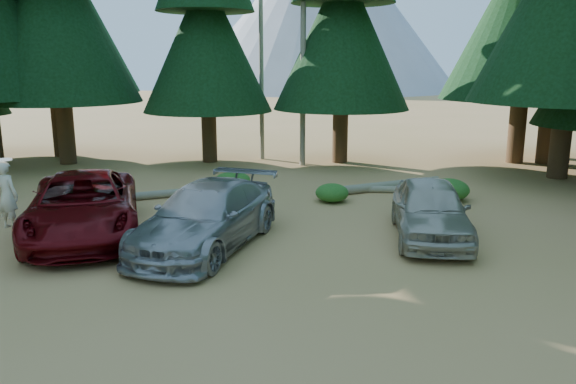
# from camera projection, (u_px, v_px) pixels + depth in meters

# --- Properties ---
(ground) EXTENTS (160.00, 160.00, 0.00)m
(ground) POSITION_uv_depth(u_px,v_px,m) (220.00, 295.00, 11.08)
(ground) COLOR #AB8748
(ground) RESTS_ON ground
(forest_belt_north) EXTENTS (36.00, 7.00, 22.00)m
(forest_belt_north) POSITION_uv_depth(u_px,v_px,m) (286.00, 163.00, 25.64)
(forest_belt_north) COLOR black
(forest_belt_north) RESTS_ON ground
(snag_front) EXTENTS (0.24, 0.24, 12.00)m
(snag_front) POSITION_uv_depth(u_px,v_px,m) (303.00, 26.00, 23.74)
(snag_front) COLOR #736E5C
(snag_front) RESTS_ON ground
(snag_back) EXTENTS (0.20, 0.20, 10.00)m
(snag_back) POSITION_uv_depth(u_px,v_px,m) (261.00, 51.00, 25.58)
(snag_back) COLOR #736E5C
(snag_back) RESTS_ON ground
(mountain_peak) EXTENTS (48.00, 50.00, 28.00)m
(mountain_peak) POSITION_uv_depth(u_px,v_px,m) (308.00, 12.00, 94.09)
(mountain_peak) COLOR #93969B
(mountain_peak) RESTS_ON ground
(red_pickup) EXTENTS (4.61, 6.47, 1.64)m
(red_pickup) POSITION_uv_depth(u_px,v_px,m) (83.00, 206.00, 14.69)
(red_pickup) COLOR #5D070C
(red_pickup) RESTS_ON ground
(silver_minivan_center) EXTENTS (3.40, 5.76, 1.57)m
(silver_minivan_center) POSITION_uv_depth(u_px,v_px,m) (206.00, 217.00, 13.79)
(silver_minivan_center) COLOR #999CA1
(silver_minivan_center) RESTS_ON ground
(silver_minivan_right) EXTENTS (1.97, 4.56, 1.53)m
(silver_minivan_right) POSITION_uv_depth(u_px,v_px,m) (430.00, 209.00, 14.54)
(silver_minivan_right) COLOR #B4AFA0
(silver_minivan_right) RESTS_ON ground
(frisbee_player) EXTENTS (0.73, 0.60, 1.79)m
(frisbee_player) POSITION_uv_depth(u_px,v_px,m) (7.00, 195.00, 14.11)
(frisbee_player) COLOR beige
(frisbee_player) RESTS_ON ground
(log_left) EXTENTS (3.45, 1.96, 0.27)m
(log_left) POSITION_uv_depth(u_px,v_px,m) (157.00, 195.00, 18.91)
(log_left) COLOR #736E5C
(log_left) RESTS_ON ground
(log_mid) EXTENTS (2.96, 0.33, 0.24)m
(log_mid) POSITION_uv_depth(u_px,v_px,m) (392.00, 189.00, 19.73)
(log_mid) COLOR #736E5C
(log_mid) RESTS_ON ground
(log_right) EXTENTS (4.43, 2.70, 0.31)m
(log_right) POSITION_uv_depth(u_px,v_px,m) (382.00, 186.00, 20.08)
(log_right) COLOR #736E5C
(log_right) RESTS_ON ground
(shrub_far_left) EXTENTS (0.95, 0.95, 0.52)m
(shrub_far_left) POSITION_uv_depth(u_px,v_px,m) (61.00, 196.00, 18.10)
(shrub_far_left) COLOR #1D5C1B
(shrub_far_left) RESTS_ON ground
(shrub_left) EXTENTS (0.88, 0.88, 0.48)m
(shrub_left) POSITION_uv_depth(u_px,v_px,m) (238.00, 180.00, 20.79)
(shrub_left) COLOR #1D5C1B
(shrub_left) RESTS_ON ground
(shrub_center_left) EXTENTS (0.99, 0.99, 0.54)m
(shrub_center_left) POSITION_uv_depth(u_px,v_px,m) (228.00, 180.00, 20.55)
(shrub_center_left) COLOR #1D5C1B
(shrub_center_left) RESTS_ON ground
(shrub_center_right) EXTENTS (1.09, 1.09, 0.60)m
(shrub_center_right) POSITION_uv_depth(u_px,v_px,m) (332.00, 193.00, 18.44)
(shrub_center_right) COLOR #1D5C1B
(shrub_center_right) RESTS_ON ground
(shrub_right) EXTENTS (1.01, 1.01, 0.55)m
(shrub_right) POSITION_uv_depth(u_px,v_px,m) (433.00, 193.00, 18.46)
(shrub_right) COLOR #1D5C1B
(shrub_right) RESTS_ON ground
(shrub_far_right) EXTENTS (1.31, 1.31, 0.72)m
(shrub_far_right) POSITION_uv_depth(u_px,v_px,m) (449.00, 190.00, 18.61)
(shrub_far_right) COLOR #1D5C1B
(shrub_far_right) RESTS_ON ground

